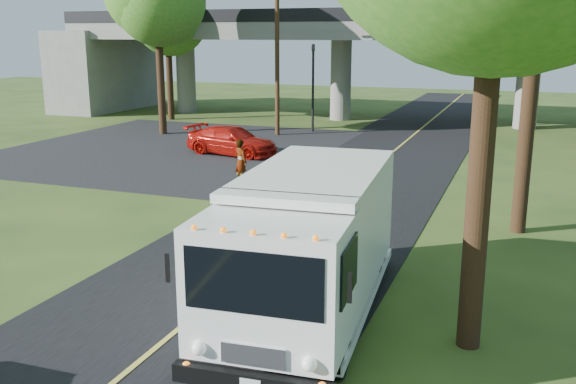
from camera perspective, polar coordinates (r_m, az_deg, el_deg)
The scene contains 11 objects.
ground at distance 13.66m, azimuth -8.84°, elevation -11.35°, with size 120.00×120.00×0.00m, color #2A4217.
road at distance 22.37m, azimuth 3.76°, elevation -1.10°, with size 7.00×90.00×0.02m, color black.
parking_lot at distance 33.97m, azimuth -10.21°, elevation 3.88°, with size 16.00×18.00×0.01m, color black.
lane_line at distance 22.37m, azimuth 3.76°, elevation -1.05°, with size 0.12×90.00×0.01m, color gold.
overpass at distance 43.16m, azimuth 12.61°, elevation 11.95°, with size 54.00×10.00×7.30m.
traffic_signal at distance 38.77m, azimuth 2.24°, elevation 10.07°, with size 0.18×0.22×5.20m.
utility_pole at distance 37.33m, azimuth -0.97°, elevation 12.07°, with size 1.60×0.26×9.00m.
tree_left_far at distance 44.92m, azimuth -10.62°, elevation 15.80°, with size 5.26×5.16×9.89m.
step_van at distance 13.20m, azimuth 1.78°, elevation -4.40°, with size 3.21×7.41×3.03m.
red_sedan at distance 31.62m, azimuth -4.98°, elevation 4.57°, with size 1.93×4.75×1.38m, color #AD110A.
pedestrian at distance 25.45m, azimuth -4.22°, elevation 2.73°, with size 0.64×0.42×1.75m, color gray.
Camera 1 is at (6.23, -10.70, 5.79)m, focal length 40.00 mm.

